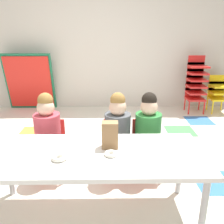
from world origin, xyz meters
name	(u,v)px	position (x,y,z in m)	size (l,w,h in m)	color
ground_plane	(88,162)	(0.00, 0.00, -0.01)	(5.46, 4.48, 0.02)	silver
back_wall	(95,39)	(0.00, 2.24, 1.31)	(5.46, 0.10, 2.63)	beige
craft_table	(92,159)	(0.11, -0.89, 0.54)	(1.76, 0.72, 0.59)	white
seated_child_near_camera	(48,129)	(-0.37, -0.31, 0.55)	(0.34, 0.34, 0.92)	red
seated_child_middle_seat	(118,128)	(0.33, -0.31, 0.55)	(0.34, 0.34, 0.92)	red
seated_child_far_right	(148,128)	(0.64, -0.31, 0.55)	(0.34, 0.34, 0.92)	red
kid_chair_red_stack	(196,82)	(1.86, 1.85, 0.58)	(0.32, 0.30, 1.04)	red
kid_chair_yellow_stack	(218,91)	(2.29, 1.85, 0.40)	(0.32, 0.30, 0.68)	yellow
folded_activity_table	(30,82)	(-1.25, 2.04, 0.54)	(0.90, 0.29, 1.09)	#19724C
paper_bag_brown	(110,135)	(0.25, -0.80, 0.70)	(0.13, 0.09, 0.22)	#9E754C
paper_plate_near_edge	(59,160)	(-0.13, -1.00, 0.60)	(0.18, 0.18, 0.01)	white
paper_plate_center_table	(24,148)	(-0.44, -0.81, 0.60)	(0.18, 0.18, 0.01)	white
donut_powdered_on_plate	(59,157)	(-0.13, -1.00, 0.62)	(0.12, 0.12, 0.03)	white
donut_powdered_loose	(111,154)	(0.25, -0.94, 0.61)	(0.10, 0.10, 0.03)	white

